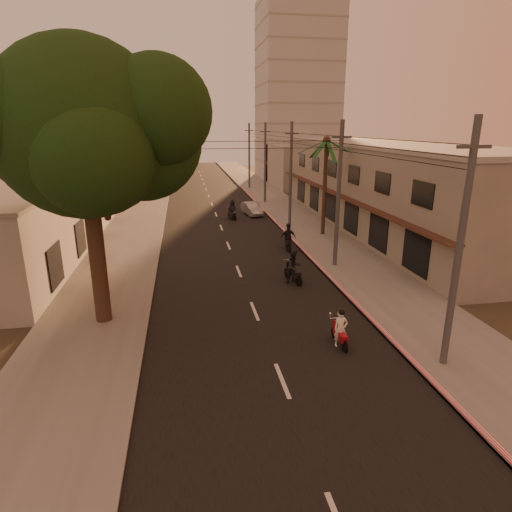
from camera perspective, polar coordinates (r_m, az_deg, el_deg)
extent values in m
plane|color=#383023|center=(19.18, 0.79, -9.82)|extent=(160.00, 160.00, 0.00)
cube|color=black|center=(37.96, -4.65, 3.78)|extent=(10.00, 140.00, 0.02)
cube|color=slate|center=(39.28, 6.34, 4.26)|extent=(5.00, 140.00, 0.12)
cube|color=slate|center=(38.07, -15.98, 3.29)|extent=(5.00, 140.00, 0.12)
cube|color=red|center=(33.97, 4.72, 2.36)|extent=(0.20, 60.00, 0.20)
cube|color=gray|center=(39.15, 16.62, 8.74)|extent=(8.00, 34.00, 7.00)
cube|color=gray|center=(38.84, 17.08, 14.07)|extent=(8.20, 34.20, 0.30)
cube|color=#46281C|center=(37.53, 10.59, 8.21)|extent=(0.80, 34.00, 0.12)
cube|color=gray|center=(33.27, -28.58, 4.27)|extent=(8.00, 24.00, 5.00)
cube|color=gray|center=(32.89, -29.22, 8.68)|extent=(8.20, 24.20, 0.20)
cube|color=#B7B5B2|center=(75.49, 5.46, 20.99)|extent=(12.00, 12.00, 28.00)
cylinder|color=black|center=(20.04, -20.36, -0.47)|extent=(0.70, 0.70, 6.00)
cylinder|color=black|center=(19.66, -18.75, 8.36)|extent=(1.22, 2.17, 3.04)
cylinder|color=black|center=(19.23, -23.27, 8.31)|extent=(1.31, 1.49, 2.73)
sphere|color=black|center=(19.23, -22.09, 15.36)|extent=(7.20, 7.20, 7.20)
sphere|color=black|center=(19.91, -14.95, 14.58)|extent=(5.20, 5.20, 5.20)
sphere|color=black|center=(20.45, -26.60, 14.01)|extent=(4.80, 4.80, 4.80)
sphere|color=black|center=(17.38, -21.00, 12.44)|extent=(4.60, 4.60, 4.60)
sphere|color=black|center=(18.36, -13.04, 18.30)|extent=(4.40, 4.40, 4.40)
sphere|color=black|center=(18.72, -30.49, 15.84)|extent=(4.00, 4.00, 4.00)
sphere|color=black|center=(21.42, -17.77, 18.78)|extent=(4.40, 4.40, 4.40)
cylinder|color=black|center=(35.00, 9.12, 8.82)|extent=(0.32, 0.32, 7.60)
sphere|color=black|center=(34.68, 9.43, 15.04)|extent=(0.60, 0.60, 0.60)
cylinder|color=#38383A|center=(16.39, 25.45, 0.64)|extent=(0.26, 0.26, 9.00)
cube|color=#38383A|center=(15.87, 27.08, 12.85)|extent=(1.20, 0.12, 0.12)
cylinder|color=#38383A|center=(26.84, 10.93, 7.80)|extent=(0.26, 0.26, 9.00)
cube|color=#38383A|center=(26.53, 11.36, 15.27)|extent=(1.20, 0.12, 0.12)
cylinder|color=#38383A|center=(38.22, 4.65, 10.71)|extent=(0.26, 0.26, 9.00)
cube|color=#38383A|center=(38.00, 4.78, 15.96)|extent=(1.20, 0.12, 0.12)
cylinder|color=#38383A|center=(49.88, 1.23, 12.22)|extent=(0.26, 0.26, 9.00)
cube|color=#38383A|center=(49.72, 1.25, 16.24)|extent=(1.20, 0.12, 0.12)
cylinder|color=#38383A|center=(61.68, -0.91, 13.14)|extent=(0.26, 0.26, 9.00)
cube|color=#38383A|center=(61.54, -0.93, 16.39)|extent=(1.20, 0.12, 0.12)
cube|color=gray|center=(64.40, 5.98, 11.87)|extent=(8.00, 14.00, 6.00)
cube|color=gray|center=(52.38, -21.77, 8.73)|extent=(8.00, 14.00, 4.40)
cube|color=gray|center=(69.88, -18.95, 11.88)|extent=(8.00, 14.00, 7.00)
cylinder|color=black|center=(18.65, 10.39, -10.04)|extent=(0.10, 0.52, 0.52)
cylinder|color=black|center=(17.70, 11.74, -11.70)|extent=(0.10, 0.52, 0.52)
cube|color=#9E0C1A|center=(18.00, 11.17, -10.24)|extent=(0.28, 1.03, 0.28)
cube|color=#9E0C1A|center=(18.32, 10.66, -9.21)|extent=(0.28, 0.10, 0.56)
cylinder|color=silver|center=(18.27, 10.59, -8.14)|extent=(0.51, 0.05, 0.04)
imported|color=silver|center=(17.88, 11.22, -9.47)|extent=(0.59, 0.40, 1.57)
sphere|color=black|center=(17.56, 11.36, -7.32)|extent=(0.28, 0.28, 0.28)
sphere|color=silver|center=(18.07, 9.87, -7.58)|extent=(0.11, 0.11, 0.11)
sphere|color=silver|center=(18.25, 11.42, -7.41)|extent=(0.11, 0.11, 0.11)
cylinder|color=black|center=(25.28, 4.20, -2.31)|extent=(0.26, 0.63, 0.62)
cylinder|color=black|center=(24.14, 5.73, -3.30)|extent=(0.26, 0.63, 0.62)
cube|color=black|center=(24.54, 5.06, -2.19)|extent=(0.60, 1.26, 0.33)
cube|color=black|center=(24.95, 4.46, -1.45)|extent=(0.35, 0.19, 0.67)
cylinder|color=silver|center=(24.94, 4.34, -0.51)|extent=(0.60, 0.19, 0.04)
imported|color=black|center=(24.44, 5.08, -1.48)|extent=(1.24, 1.13, 1.87)
sphere|color=black|center=(24.17, 5.13, 0.51)|extent=(0.33, 0.33, 0.33)
cylinder|color=black|center=(31.76, 4.08, 1.73)|extent=(0.17, 0.63, 0.62)
cylinder|color=black|center=(30.43, 4.47, 1.04)|extent=(0.17, 0.63, 0.62)
cube|color=black|center=(30.94, 4.31, 1.89)|extent=(0.42, 1.25, 0.33)
cube|color=black|center=(31.43, 4.16, 2.45)|extent=(0.34, 0.14, 0.67)
cylinder|color=silver|center=(31.46, 4.14, 3.20)|extent=(0.61, 0.09, 0.04)
imported|color=black|center=(30.85, 4.32, 2.47)|extent=(1.18, 0.65, 1.87)
sphere|color=black|center=(30.64, 4.36, 4.07)|extent=(0.33, 0.33, 0.33)
cylinder|color=black|center=(41.93, -3.57, 5.48)|extent=(0.27, 0.61, 0.61)
cylinder|color=black|center=(40.70, -2.85, 5.14)|extent=(0.27, 0.61, 0.61)
cube|color=black|center=(41.18, -3.18, 5.69)|extent=(0.62, 1.23, 0.33)
cube|color=black|center=(41.64, -3.47, 6.04)|extent=(0.34, 0.19, 0.65)
cylinder|color=silver|center=(41.69, -3.55, 6.59)|extent=(0.59, 0.20, 0.04)
imported|color=black|center=(41.12, -3.19, 6.12)|extent=(1.20, 1.05, 1.82)
sphere|color=black|center=(40.96, -3.21, 7.31)|extent=(0.33, 0.33, 0.33)
imported|color=#9A9CA1|center=(43.37, -0.53, 6.33)|extent=(2.58, 4.24, 1.25)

